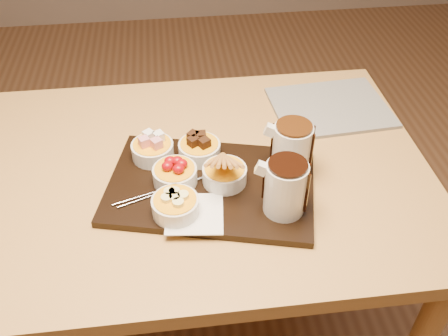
{
  "coord_description": "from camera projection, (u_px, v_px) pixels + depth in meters",
  "views": [
    {
      "loc": [
        -0.0,
        -0.9,
        1.53
      ],
      "look_at": [
        0.1,
        -0.08,
        0.81
      ],
      "focal_mm": 40.0,
      "sensor_mm": 36.0,
      "label": 1
    }
  ],
  "objects": [
    {
      "name": "napkin",
      "position": [
        195.0,
        214.0,
        1.05
      ],
      "size": [
        0.13,
        0.13,
        0.0
      ],
      "primitive_type": "cube",
      "rotation": [
        0.0,
        0.0,
        -0.11
      ],
      "color": "white",
      "rests_on": "serving_board"
    },
    {
      "name": "serving_board",
      "position": [
        211.0,
        186.0,
        1.13
      ],
      "size": [
        0.52,
        0.4,
        0.02
      ],
      "primitive_type": "cube",
      "rotation": [
        0.0,
        0.0,
        -0.25
      ],
      "color": "black",
      "rests_on": "dining_table"
    },
    {
      "name": "bowl_cake",
      "position": [
        199.0,
        150.0,
        1.18
      ],
      "size": [
        0.1,
        0.1,
        0.04
      ],
      "primitive_type": "cylinder",
      "color": "silver",
      "rests_on": "serving_board"
    },
    {
      "name": "fondue_skewers",
      "position": [
        169.0,
        188.0,
        1.11
      ],
      "size": [
        0.11,
        0.26,
        0.01
      ],
      "primitive_type": null,
      "rotation": [
        0.0,
        0.0,
        -1.26
      ],
      "color": "silver",
      "rests_on": "serving_board"
    },
    {
      "name": "bowl_strawberries",
      "position": [
        175.0,
        175.0,
        1.12
      ],
      "size": [
        0.1,
        0.1,
        0.04
      ],
      "primitive_type": "cylinder",
      "color": "silver",
      "rests_on": "serving_board"
    },
    {
      "name": "dining_table",
      "position": [
        181.0,
        199.0,
        1.25
      ],
      "size": [
        1.2,
        0.8,
        0.75
      ],
      "color": "#BD8C46",
      "rests_on": "ground"
    },
    {
      "name": "bowl_bananas",
      "position": [
        175.0,
        206.0,
        1.04
      ],
      "size": [
        0.1,
        0.1,
        0.04
      ],
      "primitive_type": "cylinder",
      "color": "silver",
      "rests_on": "serving_board"
    },
    {
      "name": "newspaper",
      "position": [
        330.0,
        107.0,
        1.38
      ],
      "size": [
        0.33,
        0.27,
        0.01
      ],
      "primitive_type": "cube",
      "rotation": [
        0.0,
        0.0,
        0.07
      ],
      "color": "beige",
      "rests_on": "dining_table"
    },
    {
      "name": "bowl_biscotti",
      "position": [
        225.0,
        175.0,
        1.12
      ],
      "size": [
        0.1,
        0.1,
        0.04
      ],
      "primitive_type": "cylinder",
      "color": "silver",
      "rests_on": "serving_board"
    },
    {
      "name": "pitcher_dark_chocolate",
      "position": [
        285.0,
        188.0,
        1.03
      ],
      "size": [
        0.11,
        0.11,
        0.12
      ],
      "primitive_type": "cylinder",
      "rotation": [
        0.0,
        0.0,
        -0.25
      ],
      "color": "silver",
      "rests_on": "serving_board"
    },
    {
      "name": "bowl_marshmallows",
      "position": [
        153.0,
        151.0,
        1.18
      ],
      "size": [
        0.1,
        0.1,
        0.04
      ],
      "primitive_type": "cylinder",
      "color": "silver",
      "rests_on": "serving_board"
    },
    {
      "name": "pitcher_milk_chocolate",
      "position": [
        292.0,
        149.0,
        1.12
      ],
      "size": [
        0.11,
        0.11,
        0.12
      ],
      "primitive_type": "cylinder",
      "rotation": [
        0.0,
        0.0,
        -0.25
      ],
      "color": "silver",
      "rests_on": "serving_board"
    },
    {
      "name": "ground",
      "position": [
        192.0,
        336.0,
        1.68
      ],
      "size": [
        5.0,
        5.0,
        0.0
      ],
      "primitive_type": "plane",
      "color": "brown",
      "rests_on": "ground"
    }
  ]
}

